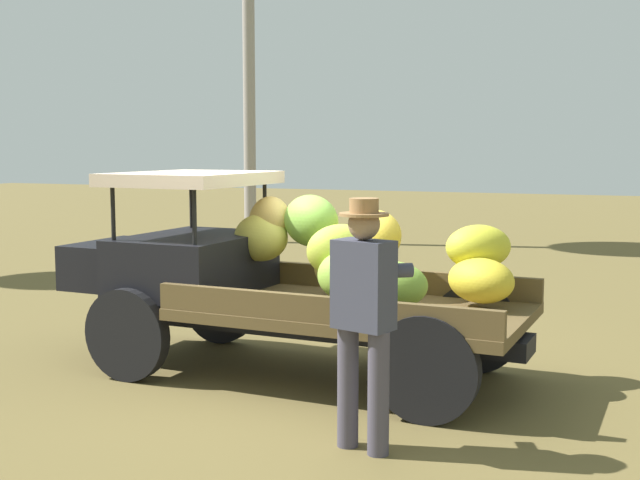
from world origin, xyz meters
name	(u,v)px	position (x,y,z in m)	size (l,w,h in m)	color
ground_plane	(292,373)	(0.00, 0.00, 0.00)	(60.00, 60.00, 0.00)	brown
truck	(279,272)	(0.13, 0.00, 0.94)	(4.53, 1.94, 1.86)	black
farmer	(364,308)	(-1.24, 1.64, 1.01)	(0.54, 0.50, 1.77)	#464251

